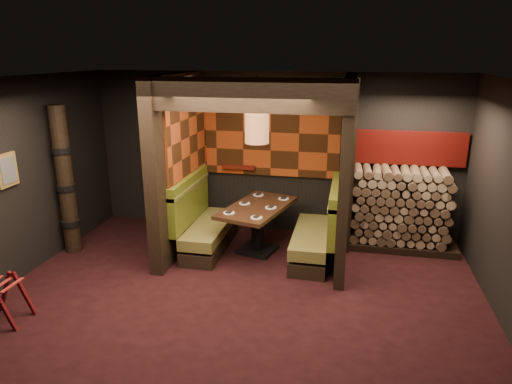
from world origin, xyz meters
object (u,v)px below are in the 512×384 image
at_px(dining_table, 258,220).
at_px(luggage_rack, 4,298).
at_px(totem_column, 66,182).
at_px(firewood_stack, 405,209).
at_px(booth_bench_right, 318,235).
at_px(pendant_lamp, 257,128).
at_px(booth_bench_left, 204,226).

xyz_separation_m(dining_table, luggage_rack, (-2.60, -2.63, -0.25)).
xyz_separation_m(totem_column, firewood_stack, (5.33, 1.25, -0.51)).
xyz_separation_m(booth_bench_right, firewood_stack, (1.35, 0.70, 0.28)).
distance_m(booth_bench_right, firewood_stack, 1.55).
relative_size(pendant_lamp, firewood_stack, 0.59).
height_order(dining_table, totem_column, totem_column).
height_order(booth_bench_right, totem_column, totem_column).
bearing_deg(pendant_lamp, totem_column, -169.47).
xyz_separation_m(booth_bench_right, luggage_rack, (-3.59, -2.57, -0.10)).
height_order(luggage_rack, firewood_stack, firewood_stack).
distance_m(booth_bench_left, dining_table, 0.92).
height_order(totem_column, firewood_stack, totem_column).
height_order(booth_bench_left, luggage_rack, booth_bench_left).
height_order(booth_bench_left, totem_column, totem_column).
height_order(booth_bench_left, dining_table, booth_bench_left).
bearing_deg(dining_table, booth_bench_left, -176.46).
relative_size(booth_bench_left, dining_table, 0.97).
distance_m(booth_bench_left, luggage_rack, 3.08).
xyz_separation_m(booth_bench_right, pendant_lamp, (-0.99, 0.01, 1.65)).
bearing_deg(totem_column, booth_bench_right, 7.86).
height_order(booth_bench_left, booth_bench_right, same).
height_order(dining_table, luggage_rack, dining_table).
bearing_deg(booth_bench_left, dining_table, 3.54).
xyz_separation_m(booth_bench_left, dining_table, (0.90, 0.06, 0.16)).
relative_size(totem_column, firewood_stack, 1.39).
xyz_separation_m(booth_bench_left, pendant_lamp, (0.90, 0.01, 1.65)).
xyz_separation_m(pendant_lamp, firewood_stack, (2.34, 0.69, -1.37)).
xyz_separation_m(dining_table, totem_column, (-2.99, -0.61, 0.63)).
bearing_deg(dining_table, booth_bench_right, -3.23).
height_order(pendant_lamp, firewood_stack, pendant_lamp).
bearing_deg(totem_column, pendant_lamp, 10.53).
distance_m(booth_bench_right, luggage_rack, 4.41).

